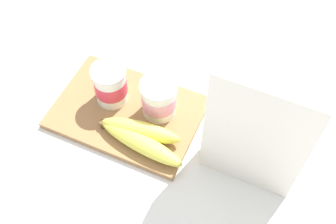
{
  "coord_description": "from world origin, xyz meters",
  "views": [
    {
      "loc": [
        0.29,
        -0.43,
        0.75
      ],
      "look_at": [
        0.1,
        0.0,
        0.06
      ],
      "focal_mm": 45.25,
      "sensor_mm": 36.0,
      "label": 1
    }
  ],
  "objects": [
    {
      "name": "yogurt_cup_back",
      "position": [
        0.06,
        0.03,
        0.06
      ],
      "size": [
        0.08,
        0.08,
        0.09
      ],
      "color": "white",
      "rests_on": "cutting_board"
    },
    {
      "name": "cereal_box",
      "position": [
        0.27,
        -0.01,
        0.14
      ],
      "size": [
        0.18,
        0.07,
        0.28
      ],
      "primitive_type": "cube",
      "rotation": [
        0.0,
        0.0,
        -0.01
      ],
      "color": "white",
      "rests_on": "ground_plane"
    },
    {
      "name": "cutting_board",
      "position": [
        0.0,
        0.0,
        0.01
      ],
      "size": [
        0.3,
        0.21,
        0.01
      ],
      "primitive_type": "cube",
      "color": "olive",
      "rests_on": "ground_plane"
    },
    {
      "name": "yogurt_cup_front",
      "position": [
        -0.04,
        0.02,
        0.06
      ],
      "size": [
        0.07,
        0.07,
        0.09
      ],
      "color": "white",
      "rests_on": "cutting_board"
    },
    {
      "name": "ground_plane",
      "position": [
        0.0,
        0.0,
        0.0
      ],
      "size": [
        2.4,
        2.4,
        0.0
      ],
      "primitive_type": "plane",
      "color": "silver"
    },
    {
      "name": "banana_bunch",
      "position": [
        0.06,
        -0.06,
        0.03
      ],
      "size": [
        0.2,
        0.09,
        0.04
      ],
      "color": "#DBD74C",
      "rests_on": "cutting_board"
    }
  ]
}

